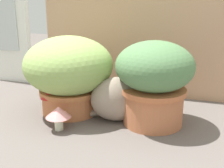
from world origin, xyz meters
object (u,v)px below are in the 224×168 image
object	(u,v)px
leafy_planter	(154,79)
cat	(121,97)
mushroom_ornament_pink	(58,113)
grass_planter	(69,71)
mushroom_ornament_red	(50,97)

from	to	relation	value
leafy_planter	cat	xyz separation A→B (m)	(-0.16, -0.01, -0.10)
cat	mushroom_ornament_pink	bearing A→B (deg)	-140.28
cat	grass_planter	bearing A→B (deg)	176.47
leafy_planter	mushroom_ornament_pink	distance (m)	0.47
cat	mushroom_ornament_red	xyz separation A→B (m)	(-0.34, -0.09, -0.01)
grass_planter	mushroom_ornament_red	bearing A→B (deg)	-118.91
cat	mushroom_ornament_red	distance (m)	0.35
cat	mushroom_ornament_pink	size ratio (longest dim) A/B	3.35
grass_planter	leafy_planter	xyz separation A→B (m)	(0.44, -0.01, -0.00)
grass_planter	mushroom_ornament_red	xyz separation A→B (m)	(-0.06, -0.10, -0.11)
leafy_planter	mushroom_ornament_red	world-z (taller)	leafy_planter
leafy_planter	mushroom_ornament_pink	xyz separation A→B (m)	(-0.40, -0.21, -0.14)
grass_planter	leafy_planter	distance (m)	0.44
cat	mushroom_ornament_red	size ratio (longest dim) A/B	2.60
grass_planter	mushroom_ornament_pink	bearing A→B (deg)	-77.77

